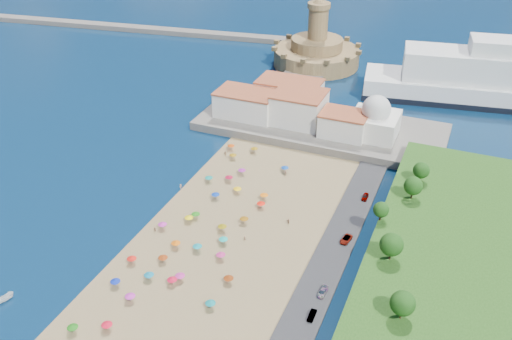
% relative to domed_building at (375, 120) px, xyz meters
% --- Properties ---
extents(ground, '(700.00, 700.00, 0.00)m').
position_rel_domed_building_xyz_m(ground, '(-30.00, -71.00, -8.97)').
color(ground, '#071938').
rests_on(ground, ground).
extents(terrace, '(90.00, 36.00, 3.00)m').
position_rel_domed_building_xyz_m(terrace, '(-20.00, 2.00, -7.47)').
color(terrace, '#59544C').
rests_on(terrace, ground).
extents(jetty, '(18.00, 70.00, 2.40)m').
position_rel_domed_building_xyz_m(jetty, '(-42.00, 37.00, -7.77)').
color(jetty, '#59544C').
rests_on(jetty, ground).
extents(breakwater, '(199.03, 34.77, 2.60)m').
position_rel_domed_building_xyz_m(breakwater, '(-140.00, 82.00, -7.67)').
color(breakwater, '#59544C').
rests_on(breakwater, ground).
extents(waterfront_buildings, '(57.00, 29.00, 11.00)m').
position_rel_domed_building_xyz_m(waterfront_buildings, '(-33.05, 2.64, -1.10)').
color(waterfront_buildings, silver).
rests_on(waterfront_buildings, terrace).
extents(domed_building, '(16.00, 16.00, 15.00)m').
position_rel_domed_building_xyz_m(domed_building, '(0.00, 0.00, 0.00)').
color(domed_building, silver).
rests_on(domed_building, terrace).
extents(fortress, '(40.00, 40.00, 32.40)m').
position_rel_domed_building_xyz_m(fortress, '(-42.00, 67.00, -2.29)').
color(fortress, '#A08550').
rests_on(fortress, ground).
extents(beach_parasols, '(32.42, 115.76, 2.20)m').
position_rel_domed_building_xyz_m(beach_parasols, '(-31.29, -84.01, -6.83)').
color(beach_parasols, gray).
rests_on(beach_parasols, beach).
extents(beachgoers, '(38.39, 99.71, 1.88)m').
position_rel_domed_building_xyz_m(beachgoers, '(-30.60, -63.61, -7.86)').
color(beachgoers, tan).
rests_on(beachgoers, beach).
extents(parked_cars, '(2.91, 56.46, 1.34)m').
position_rel_domed_building_xyz_m(parked_cars, '(6.00, -65.51, -7.63)').
color(parked_cars, gray).
rests_on(parked_cars, promenade).
extents(hillside_trees, '(16.42, 106.56, 7.39)m').
position_rel_domed_building_xyz_m(hillside_trees, '(19.40, -76.33, 0.99)').
color(hillside_trees, '#382314').
rests_on(hillside_trees, hillside).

